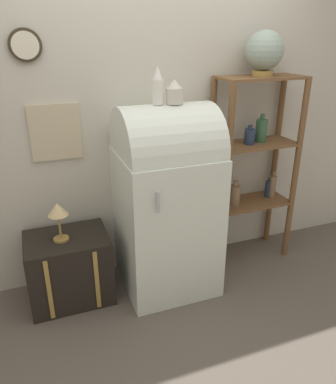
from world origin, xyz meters
name	(u,v)px	position (x,y,z in m)	size (l,w,h in m)	color
ground_plane	(176,296)	(0.00, 0.00, 0.00)	(12.00, 12.00, 0.00)	#60564C
wall_back	(150,109)	(0.00, 0.57, 1.35)	(7.00, 0.09, 2.70)	beige
refrigerator	(166,197)	(0.00, 0.21, 0.75)	(0.69, 0.71, 1.45)	silver
suitcase_trunk	(70,268)	(-0.75, 0.29, 0.26)	(0.60, 0.46, 0.52)	black
shelf_unit	(254,161)	(0.84, 0.36, 0.90)	(0.71, 0.34, 1.59)	brown
globe	(265,51)	(0.85, 0.37, 1.77)	(0.29, 0.29, 0.33)	#AD8942
vase_left	(158,87)	(-0.06, 0.21, 1.57)	(0.07, 0.07, 0.25)	white
vase_center	(174,93)	(0.05, 0.20, 1.52)	(0.12, 0.12, 0.16)	beige
desk_lamp	(58,212)	(-0.79, 0.26, 0.74)	(0.14, 0.14, 0.29)	#AD8942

